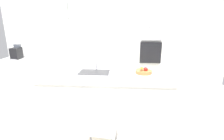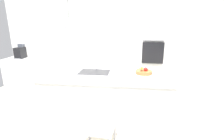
{
  "view_description": "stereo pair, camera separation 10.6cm",
  "coord_description": "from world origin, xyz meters",
  "px_view_note": "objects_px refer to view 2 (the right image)",
  "views": [
    {
      "loc": [
        0.32,
        -2.93,
        1.83
      ],
      "look_at": [
        0.1,
        0.0,
        0.99
      ],
      "focal_mm": 27.0,
      "sensor_mm": 36.0,
      "label": 1
    },
    {
      "loc": [
        0.43,
        -2.92,
        1.83
      ],
      "look_at": [
        0.1,
        0.0,
        0.99
      ],
      "focal_mm": 27.0,
      "sensor_mm": 36.0,
      "label": 2
    }
  ],
  "objects_px": {
    "microwave": "(154,34)",
    "oven": "(153,53)",
    "chair_near": "(97,124)",
    "fruit_bowl": "(144,72)",
    "coffee_machine": "(20,52)"
  },
  "relations": [
    {
      "from": "coffee_machine",
      "to": "chair_near",
      "type": "bearing_deg",
      "value": -41.42
    },
    {
      "from": "chair_near",
      "to": "microwave",
      "type": "bearing_deg",
      "value": 68.13
    },
    {
      "from": "coffee_machine",
      "to": "microwave",
      "type": "height_order",
      "value": "microwave"
    },
    {
      "from": "oven",
      "to": "microwave",
      "type": "bearing_deg",
      "value": 0.0
    },
    {
      "from": "microwave",
      "to": "chair_near",
      "type": "height_order",
      "value": "microwave"
    },
    {
      "from": "microwave",
      "to": "oven",
      "type": "xyz_separation_m",
      "value": [
        0.0,
        0.0,
        -0.5
      ]
    },
    {
      "from": "fruit_bowl",
      "to": "microwave",
      "type": "distance_m",
      "value": 1.72
    },
    {
      "from": "microwave",
      "to": "chair_near",
      "type": "bearing_deg",
      "value": -111.87
    },
    {
      "from": "microwave",
      "to": "chair_near",
      "type": "distance_m",
      "value": 2.93
    },
    {
      "from": "coffee_machine",
      "to": "chair_near",
      "type": "xyz_separation_m",
      "value": [
        2.54,
        -2.24,
        -0.55
      ]
    },
    {
      "from": "chair_near",
      "to": "oven",
      "type": "bearing_deg",
      "value": 68.13
    },
    {
      "from": "fruit_bowl",
      "to": "coffee_machine",
      "type": "bearing_deg",
      "value": 158.12
    },
    {
      "from": "microwave",
      "to": "oven",
      "type": "bearing_deg",
      "value": 0.0
    },
    {
      "from": "fruit_bowl",
      "to": "coffee_machine",
      "type": "distance_m",
      "value": 3.47
    },
    {
      "from": "microwave",
      "to": "oven",
      "type": "distance_m",
      "value": 0.5
    }
  ]
}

